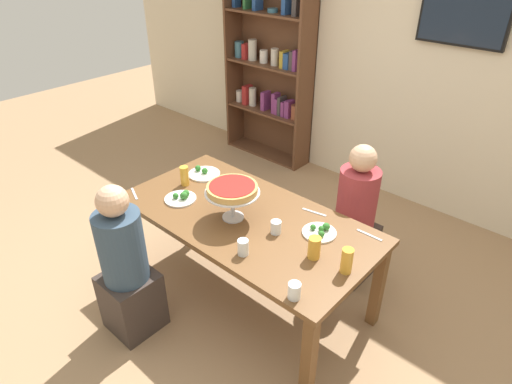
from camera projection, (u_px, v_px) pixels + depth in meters
The scene contains 21 objects.
ground_plane at pixel (247, 294), 3.41m from camera, with size 12.00×12.00×0.00m, color #9E7A56.
rear_partition at pixel (406, 58), 4.08m from camera, with size 8.00×0.12×2.80m, color beige.
dining_table at pixel (246, 226), 3.06m from camera, with size 1.83×0.93×0.74m.
bookshelf at pixel (271, 65), 4.96m from camera, with size 1.10×0.30×2.21m.
television at pixel (464, 18), 3.54m from camera, with size 0.72×0.05×0.44m.
diner_near_left at pixel (127, 272), 2.90m from camera, with size 0.34×0.34×1.15m.
diner_far_right at pixel (354, 223), 3.38m from camera, with size 0.34×0.34×1.15m.
deep_dish_pizza_stand at pixel (232, 191), 2.89m from camera, with size 0.37×0.37×0.26m.
salad_plate_near_diner at pixel (204, 173), 3.52m from camera, with size 0.26×0.26×0.06m.
salad_plate_far_diner at pixel (320, 231), 2.84m from camera, with size 0.22×0.22×0.07m.
salad_plate_spare at pixel (181, 197), 3.19m from camera, with size 0.23×0.23×0.07m.
beer_glass_amber_tall at pixel (314, 248), 2.61m from camera, with size 0.08×0.08×0.14m, color gold.
beer_glass_amber_short at pixel (347, 261), 2.50m from camera, with size 0.07×0.07×0.16m, color gold.
beer_glass_amber_spare at pixel (184, 176), 3.35m from camera, with size 0.07×0.07×0.16m, color gold.
water_glass_clear_near at pixel (294, 291), 2.33m from camera, with size 0.07×0.07×0.10m, color white.
water_glass_clear_far at pixel (276, 227), 2.83m from camera, with size 0.07×0.07×0.09m, color white.
water_glass_clear_spare at pixel (243, 247), 2.65m from camera, with size 0.07×0.07×0.10m, color white.
cutlery_fork_near at pixel (369, 235), 2.83m from camera, with size 0.18×0.02×0.01m, color silver.
cutlery_knife_near at pixel (134, 194), 3.27m from camera, with size 0.18×0.02×0.01m, color silver.
cutlery_fork_far at pixel (245, 184), 3.40m from camera, with size 0.18×0.02×0.01m, color silver.
cutlery_knife_far at pixel (314, 212), 3.06m from camera, with size 0.18×0.02×0.01m, color silver.
Camera 1 is at (1.71, -1.81, 2.45)m, focal length 30.69 mm.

